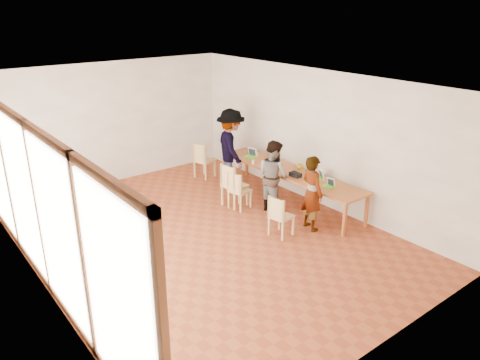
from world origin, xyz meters
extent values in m
plane|color=#9B4825|center=(0.00, 0.00, 0.00)|extent=(8.00, 8.00, 0.00)
cube|color=white|center=(0.00, 4.00, 1.50)|extent=(6.00, 0.10, 3.00)
cube|color=white|center=(0.00, -4.00, 1.50)|extent=(6.00, 0.10, 3.00)
cube|color=white|center=(3.00, 0.00, 1.50)|extent=(0.10, 8.00, 3.00)
cube|color=white|center=(-2.96, 0.00, 1.50)|extent=(0.10, 8.00, 3.00)
cube|color=white|center=(0.00, 0.00, 3.02)|extent=(6.00, 8.00, 0.04)
cube|color=#A25124|center=(2.50, 0.30, 0.72)|extent=(0.80, 4.00, 0.05)
cube|color=#A25124|center=(2.16, -1.64, 0.35)|extent=(0.06, 0.06, 0.70)
cube|color=#A25124|center=(2.16, 2.24, 0.35)|extent=(0.06, 0.06, 0.70)
cube|color=#A25124|center=(2.84, -1.64, 0.35)|extent=(0.06, 0.06, 0.70)
cube|color=#A25124|center=(2.84, 2.24, 0.35)|extent=(0.06, 0.06, 0.70)
cube|color=#A25124|center=(-1.34, 2.46, 0.72)|extent=(0.90, 0.90, 0.05)
cube|color=#A25124|center=(-1.73, 2.07, 0.35)|extent=(0.05, 0.05, 0.70)
cube|color=#A25124|center=(-1.73, 2.85, 0.35)|extent=(0.05, 0.05, 0.70)
cube|color=#A25124|center=(-0.95, 2.07, 0.35)|extent=(0.05, 0.05, 0.70)
cube|color=#A25124|center=(-0.95, 2.85, 0.35)|extent=(0.05, 0.05, 0.70)
cube|color=tan|center=(1.24, -0.84, 0.40)|extent=(0.45, 0.45, 0.04)
cube|color=tan|center=(1.06, -0.87, 0.63)|extent=(0.10, 0.39, 0.41)
cube|color=tan|center=(1.40, 0.69, 0.41)|extent=(0.48, 0.48, 0.04)
cube|color=tan|center=(1.22, 0.65, 0.65)|extent=(0.12, 0.40, 0.42)
cube|color=tan|center=(1.41, 0.87, 0.47)|extent=(0.51, 0.51, 0.04)
cube|color=tan|center=(1.20, 0.85, 0.74)|extent=(0.10, 0.46, 0.48)
cube|color=tan|center=(1.90, 2.81, 0.45)|extent=(0.54, 0.54, 0.04)
cube|color=tan|center=(1.71, 2.76, 0.70)|extent=(0.16, 0.43, 0.46)
cube|color=tan|center=(-2.50, 0.38, 0.49)|extent=(0.67, 0.67, 0.05)
cube|color=tan|center=(-2.34, 0.24, 0.76)|extent=(0.36, 0.38, 0.50)
imported|color=gray|center=(1.90, -0.99, 0.77)|extent=(0.45, 0.61, 1.55)
imported|color=gray|center=(1.91, 0.17, 0.79)|extent=(0.60, 0.77, 1.59)
imported|color=gray|center=(2.13, 1.98, 0.96)|extent=(1.09, 1.41, 1.92)
cube|color=#54DB2B|center=(2.45, -0.93, 0.76)|extent=(0.16, 0.22, 0.02)
cube|color=white|center=(2.53, -0.93, 0.84)|extent=(0.07, 0.20, 0.18)
cube|color=#54DB2B|center=(2.63, -0.46, 0.76)|extent=(0.26, 0.29, 0.03)
cube|color=white|center=(2.71, -0.49, 0.85)|extent=(0.16, 0.23, 0.20)
cube|color=#54DB2B|center=(2.43, 1.59, 0.76)|extent=(0.25, 0.31, 0.03)
cube|color=white|center=(2.52, 1.61, 0.86)|extent=(0.14, 0.26, 0.22)
imported|color=yellow|center=(2.78, 0.23, 0.81)|extent=(0.15, 0.15, 0.11)
cylinder|color=#126D26|center=(2.43, 0.84, 0.89)|extent=(0.07, 0.07, 0.28)
cylinder|color=silver|center=(2.17, 1.17, 0.80)|extent=(0.07, 0.07, 0.09)
cylinder|color=white|center=(2.68, 1.62, 0.78)|extent=(0.08, 0.08, 0.06)
cube|color=#F05087|center=(2.61, 0.94, 0.76)|extent=(0.05, 0.10, 0.01)
cube|color=black|center=(2.35, -0.07, 0.80)|extent=(0.16, 0.26, 0.09)
camera|label=1|loc=(-4.49, -6.84, 4.33)|focal=35.00mm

